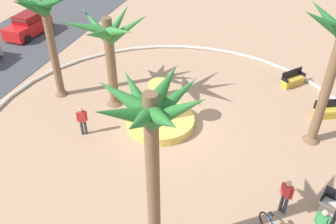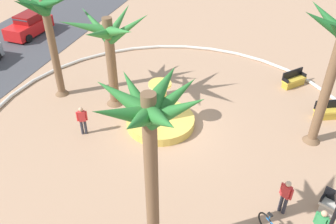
{
  "view_description": "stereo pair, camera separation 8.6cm",
  "coord_description": "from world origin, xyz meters",
  "px_view_note": "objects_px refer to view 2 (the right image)",
  "views": [
    {
      "loc": [
        -13.78,
        -4.12,
        11.26
      ],
      "look_at": [
        0.05,
        0.19,
        1.0
      ],
      "focal_mm": 37.71,
      "sensor_mm": 36.0,
      "label": 1
    },
    {
      "loc": [
        -13.75,
        -4.2,
        11.26
      ],
      "look_at": [
        0.05,
        0.19,
        1.0
      ],
      "focal_mm": 37.71,
      "sensor_mm": 36.0,
      "label": 2
    }
  ],
  "objects_px": {
    "palm_tree_near_fountain": "(109,42)",
    "person_pedestrian_stroll": "(82,119)",
    "fountain": "(161,120)",
    "palm_tree_far_side": "(46,14)",
    "bench_east": "(329,112)",
    "parked_car_third": "(29,25)",
    "bench_southeast": "(293,81)",
    "palm_tree_by_curb": "(150,134)",
    "person_cyclist_photo": "(285,195)"
  },
  "relations": [
    {
      "from": "palm_tree_near_fountain",
      "to": "palm_tree_by_curb",
      "type": "height_order",
      "value": "palm_tree_by_curb"
    },
    {
      "from": "fountain",
      "to": "palm_tree_far_side",
      "type": "height_order",
      "value": "palm_tree_far_side"
    },
    {
      "from": "palm_tree_near_fountain",
      "to": "person_pedestrian_stroll",
      "type": "relative_size",
      "value": 3.32
    },
    {
      "from": "person_cyclist_photo",
      "to": "person_pedestrian_stroll",
      "type": "height_order",
      "value": "person_cyclist_photo"
    },
    {
      "from": "bench_east",
      "to": "bench_southeast",
      "type": "height_order",
      "value": "same"
    },
    {
      "from": "palm_tree_near_fountain",
      "to": "bench_east",
      "type": "relative_size",
      "value": 3.2
    },
    {
      "from": "bench_east",
      "to": "parked_car_third",
      "type": "relative_size",
      "value": 0.41
    },
    {
      "from": "palm_tree_far_side",
      "to": "bench_east",
      "type": "bearing_deg",
      "value": -81.38
    },
    {
      "from": "fountain",
      "to": "bench_southeast",
      "type": "height_order",
      "value": "fountain"
    },
    {
      "from": "fountain",
      "to": "parked_car_third",
      "type": "bearing_deg",
      "value": 59.29
    },
    {
      "from": "fountain",
      "to": "person_cyclist_photo",
      "type": "relative_size",
      "value": 2.13
    },
    {
      "from": "palm_tree_near_fountain",
      "to": "parked_car_third",
      "type": "xyz_separation_m",
      "value": [
        7.0,
        10.57,
        -3.03
      ]
    },
    {
      "from": "fountain",
      "to": "person_pedestrian_stroll",
      "type": "height_order",
      "value": "fountain"
    },
    {
      "from": "fountain",
      "to": "parked_car_third",
      "type": "relative_size",
      "value": 0.87
    },
    {
      "from": "bench_east",
      "to": "palm_tree_near_fountain",
      "type": "bearing_deg",
      "value": 101.06
    },
    {
      "from": "palm_tree_near_fountain",
      "to": "bench_southeast",
      "type": "height_order",
      "value": "palm_tree_near_fountain"
    },
    {
      "from": "palm_tree_by_curb",
      "to": "palm_tree_far_side",
      "type": "distance_m",
      "value": 11.95
    },
    {
      "from": "palm_tree_by_curb",
      "to": "person_cyclist_photo",
      "type": "height_order",
      "value": "palm_tree_by_curb"
    },
    {
      "from": "fountain",
      "to": "palm_tree_far_side",
      "type": "xyz_separation_m",
      "value": [
        1.11,
        6.53,
        4.55
      ]
    },
    {
      "from": "person_cyclist_photo",
      "to": "palm_tree_by_curb",
      "type": "bearing_deg",
      "value": 127.4
    },
    {
      "from": "palm_tree_by_curb",
      "to": "parked_car_third",
      "type": "relative_size",
      "value": 1.69
    },
    {
      "from": "palm_tree_near_fountain",
      "to": "bench_southeast",
      "type": "bearing_deg",
      "value": -61.88
    },
    {
      "from": "bench_east",
      "to": "person_pedestrian_stroll",
      "type": "height_order",
      "value": "person_pedestrian_stroll"
    },
    {
      "from": "person_cyclist_photo",
      "to": "parked_car_third",
      "type": "bearing_deg",
      "value": 59.02
    },
    {
      "from": "fountain",
      "to": "palm_tree_near_fountain",
      "type": "relative_size",
      "value": 0.67
    },
    {
      "from": "parked_car_third",
      "to": "palm_tree_far_side",
      "type": "bearing_deg",
      "value": -134.44
    },
    {
      "from": "palm_tree_by_curb",
      "to": "person_cyclist_photo",
      "type": "bearing_deg",
      "value": -52.6
    },
    {
      "from": "person_cyclist_photo",
      "to": "person_pedestrian_stroll",
      "type": "distance_m",
      "value": 9.99
    },
    {
      "from": "palm_tree_far_side",
      "to": "bench_east",
      "type": "height_order",
      "value": "palm_tree_far_side"
    },
    {
      "from": "palm_tree_far_side",
      "to": "parked_car_third",
      "type": "xyz_separation_m",
      "value": [
        7.01,
        7.15,
        -4.12
      ]
    },
    {
      "from": "palm_tree_far_side",
      "to": "bench_east",
      "type": "xyz_separation_m",
      "value": [
        2.26,
        -14.91,
        -4.55
      ]
    },
    {
      "from": "bench_southeast",
      "to": "person_cyclist_photo",
      "type": "height_order",
      "value": "person_cyclist_photo"
    },
    {
      "from": "fountain",
      "to": "bench_east",
      "type": "distance_m",
      "value": 9.04
    },
    {
      "from": "fountain",
      "to": "person_cyclist_photo",
      "type": "height_order",
      "value": "fountain"
    },
    {
      "from": "palm_tree_by_curb",
      "to": "palm_tree_near_fountain",
      "type": "bearing_deg",
      "value": 32.74
    },
    {
      "from": "palm_tree_far_side",
      "to": "parked_car_third",
      "type": "relative_size",
      "value": 1.53
    },
    {
      "from": "bench_southeast",
      "to": "person_cyclist_photo",
      "type": "relative_size",
      "value": 0.91
    },
    {
      "from": "fountain",
      "to": "bench_east",
      "type": "relative_size",
      "value": 2.13
    },
    {
      "from": "person_pedestrian_stroll",
      "to": "bench_east",
      "type": "bearing_deg",
      "value": -66.17
    },
    {
      "from": "person_cyclist_photo",
      "to": "bench_east",
      "type": "bearing_deg",
      "value": -15.77
    },
    {
      "from": "palm_tree_near_fountain",
      "to": "person_cyclist_photo",
      "type": "xyz_separation_m",
      "value": [
        -5.01,
        -9.45,
        -2.87
      ]
    },
    {
      "from": "palm_tree_near_fountain",
      "to": "person_pedestrian_stroll",
      "type": "height_order",
      "value": "palm_tree_near_fountain"
    },
    {
      "from": "person_pedestrian_stroll",
      "to": "parked_car_third",
      "type": "distance_m",
      "value": 14.29
    },
    {
      "from": "palm_tree_near_fountain",
      "to": "bench_east",
      "type": "bearing_deg",
      "value": -78.94
    },
    {
      "from": "bench_east",
      "to": "person_pedestrian_stroll",
      "type": "relative_size",
      "value": 1.04
    },
    {
      "from": "fountain",
      "to": "bench_southeast",
      "type": "xyz_separation_m",
      "value": [
        6.25,
        -6.48,
        -0.0
      ]
    },
    {
      "from": "palm_tree_near_fountain",
      "to": "person_pedestrian_stroll",
      "type": "distance_m",
      "value": 4.18
    },
    {
      "from": "palm_tree_near_fountain",
      "to": "palm_tree_by_curb",
      "type": "distance_m",
      "value": 9.87
    },
    {
      "from": "bench_southeast",
      "to": "parked_car_third",
      "type": "relative_size",
      "value": 0.37
    },
    {
      "from": "fountain",
      "to": "person_cyclist_photo",
      "type": "bearing_deg",
      "value": -121.56
    }
  ]
}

